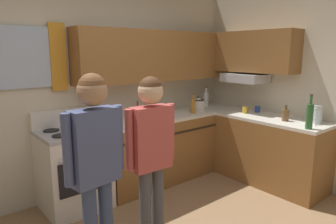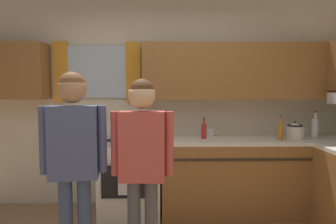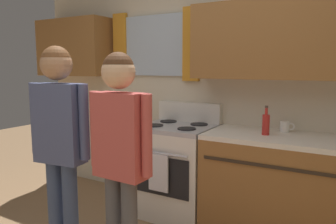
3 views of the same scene
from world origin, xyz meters
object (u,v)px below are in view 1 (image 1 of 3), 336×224
at_px(mug_ceramic_white, 136,113).
at_px(bottle_wine_green, 310,116).
at_px(bottle_milk_white, 206,99).
at_px(water_pitcher, 317,114).
at_px(bottle_oil_amber, 193,105).
at_px(stove_oven, 74,168).
at_px(stovetop_kettle, 198,104).
at_px(adult_in_plaid, 151,144).
at_px(adult_left, 95,154).
at_px(bottle_sauce_red, 138,113).
at_px(mug_cobalt_blue, 257,109).
at_px(bottle_squat_brown, 286,115).
at_px(mug_mustard_yellow, 245,110).

bearing_deg(mug_ceramic_white, bottle_wine_green, -58.40).
bearing_deg(bottle_milk_white, water_pitcher, -83.87).
distance_m(bottle_oil_amber, bottle_milk_white, 0.59).
bearing_deg(stove_oven, stovetop_kettle, -1.13).
bearing_deg(stovetop_kettle, adult_in_plaid, -146.40).
distance_m(water_pitcher, adult_left, 2.74).
bearing_deg(stove_oven, bottle_milk_white, 2.69).
relative_size(water_pitcher, adult_in_plaid, 0.14).
relative_size(bottle_milk_white, adult_left, 0.19).
relative_size(bottle_sauce_red, mug_ceramic_white, 1.95).
relative_size(mug_cobalt_blue, water_pitcher, 0.52).
relative_size(bottle_squat_brown, mug_ceramic_white, 1.63).
bearing_deg(adult_in_plaid, bottle_milk_white, 32.31).
height_order(mug_mustard_yellow, mug_ceramic_white, mug_ceramic_white).
bearing_deg(bottle_oil_amber, mug_cobalt_blue, -35.20).
distance_m(bottle_sauce_red, bottle_milk_white, 1.39).
xyz_separation_m(bottle_milk_white, water_pitcher, (0.18, -1.66, -0.01)).
xyz_separation_m(bottle_wine_green, mug_mustard_yellow, (0.20, 1.01, -0.11)).
xyz_separation_m(bottle_wine_green, mug_cobalt_blue, (0.39, 0.94, -0.11)).
relative_size(bottle_wine_green, adult_left, 0.24).
bearing_deg(bottle_squat_brown, bottle_wine_green, -114.54).
xyz_separation_m(bottle_squat_brown, bottle_milk_white, (-0.02, 1.34, 0.04)).
xyz_separation_m(bottle_sauce_red, mug_cobalt_blue, (1.62, -0.65, -0.05)).
height_order(water_pitcher, adult_left, adult_left).
xyz_separation_m(mug_mustard_yellow, water_pitcher, (0.14, -0.94, 0.07)).
relative_size(mug_mustard_yellow, water_pitcher, 0.55).
distance_m(bottle_wine_green, water_pitcher, 0.34).
distance_m(bottle_oil_amber, adult_in_plaid, 1.81).
bearing_deg(stove_oven, mug_mustard_yellow, -15.08).
height_order(bottle_milk_white, water_pitcher, bottle_milk_white).
height_order(bottle_oil_amber, mug_ceramic_white, bottle_oil_amber).
bearing_deg(stove_oven, adult_in_plaid, -79.35).
bearing_deg(stovetop_kettle, mug_cobalt_blue, -49.68).
bearing_deg(mug_cobalt_blue, bottle_sauce_red, 157.96).
bearing_deg(stovetop_kettle, bottle_squat_brown, -74.53).
height_order(bottle_squat_brown, bottle_wine_green, bottle_wine_green).
xyz_separation_m(bottle_sauce_red, stovetop_kettle, (1.07, -0.01, 0.00)).
distance_m(bottle_sauce_red, mug_cobalt_blue, 1.75).
bearing_deg(mug_mustard_yellow, adult_left, -167.46).
bearing_deg(adult_left, water_pitcher, -7.62).
bearing_deg(bottle_milk_white, stove_oven, -177.31).
bearing_deg(adult_left, mug_mustard_yellow, 12.54).
xyz_separation_m(bottle_oil_amber, mug_mustard_yellow, (0.57, -0.47, -0.06)).
bearing_deg(bottle_milk_white, bottle_wine_green, -95.13).
bearing_deg(mug_mustard_yellow, mug_ceramic_white, 148.67).
height_order(bottle_wine_green, adult_left, adult_left).
distance_m(stove_oven, bottle_sauce_red, 1.01).
bearing_deg(stovetop_kettle, bottle_sauce_red, 179.57).
xyz_separation_m(bottle_sauce_red, mug_mustard_yellow, (1.42, -0.58, -0.05)).
bearing_deg(stove_oven, bottle_squat_brown, -28.76).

